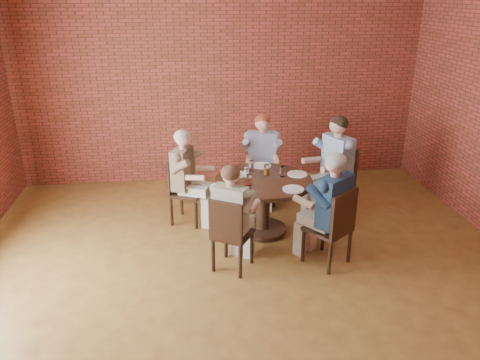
{
  "coord_description": "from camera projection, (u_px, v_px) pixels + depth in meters",
  "views": [
    {
      "loc": [
        -0.65,
        -4.01,
        2.97
      ],
      "look_at": [
        -0.01,
        1.0,
        0.94
      ],
      "focal_mm": 35.0,
      "sensor_mm": 36.0,
      "label": 1
    }
  ],
  "objects": [
    {
      "name": "floor",
      "position": [
        253.0,
        298.0,
        4.88
      ],
      "size": [
        7.0,
        7.0,
        0.0
      ],
      "primitive_type": "plane",
      "color": "olive",
      "rests_on": "ground"
    },
    {
      "name": "wall_back",
      "position": [
        221.0,
        78.0,
        7.46
      ],
      "size": [
        7.0,
        0.0,
        7.0
      ],
      "primitive_type": "plane",
      "rotation": [
        1.57,
        0.0,
        0.0
      ],
      "color": "#95362B",
      "rests_on": "ground"
    },
    {
      "name": "dining_table",
      "position": [
        263.0,
        195.0,
        6.05
      ],
      "size": [
        1.25,
        1.25,
        0.75
      ],
      "color": "black",
      "rests_on": "floor"
    },
    {
      "name": "chair_a",
      "position": [
        337.0,
        178.0,
        6.62
      ],
      "size": [
        0.61,
        0.61,
        0.99
      ],
      "rotation": [
        0.0,
        0.0,
        -1.18
      ],
      "color": "black",
      "rests_on": "floor"
    },
    {
      "name": "diner_a",
      "position": [
        333.0,
        167.0,
        6.51
      ],
      "size": [
        0.88,
        0.81,
        1.42
      ],
      "primitive_type": null,
      "rotation": [
        0.0,
        0.0,
        -1.18
      ],
      "color": "#365B8C",
      "rests_on": "floor"
    },
    {
      "name": "chair_b",
      "position": [
        261.0,
        168.0,
        7.02
      ],
      "size": [
        0.49,
        0.49,
        0.94
      ],
      "rotation": [
        0.0,
        0.0,
        -0.14
      ],
      "color": "black",
      "rests_on": "floor"
    },
    {
      "name": "diner_b",
      "position": [
        262.0,
        160.0,
        6.88
      ],
      "size": [
        0.62,
        0.73,
        1.34
      ],
      "primitive_type": null,
      "rotation": [
        0.0,
        0.0,
        -0.14
      ],
      "color": "#858EA9",
      "rests_on": "floor"
    },
    {
      "name": "chair_c",
      "position": [
        182.0,
        187.0,
        6.36
      ],
      "size": [
        0.54,
        0.54,
        0.92
      ],
      "rotation": [
        0.0,
        0.0,
        1.16
      ],
      "color": "black",
      "rests_on": "floor"
    },
    {
      "name": "diner_c",
      "position": [
        187.0,
        178.0,
        6.28
      ],
      "size": [
        0.78,
        0.72,
        1.31
      ],
      "primitive_type": null,
      "rotation": [
        0.0,
        0.0,
        1.16
      ],
      "color": "brown",
      "rests_on": "floor"
    },
    {
      "name": "chair_d",
      "position": [
        230.0,
        232.0,
        5.19
      ],
      "size": [
        0.54,
        0.54,
        0.9
      ],
      "rotation": [
        0.0,
        0.0,
        2.6
      ],
      "color": "black",
      "rests_on": "floor"
    },
    {
      "name": "diner_d",
      "position": [
        232.0,
        218.0,
        5.2
      ],
      "size": [
        0.73,
        0.77,
        1.27
      ],
      "primitive_type": null,
      "rotation": [
        0.0,
        0.0,
        2.6
      ],
      "color": "gray",
      "rests_on": "floor"
    },
    {
      "name": "chair_e",
      "position": [
        334.0,
        225.0,
        5.3
      ],
      "size": [
        0.62,
        0.62,
        0.95
      ],
      "rotation": [
        0.0,
        0.0,
        3.77
      ],
      "color": "black",
      "rests_on": "floor"
    },
    {
      "name": "diner_e",
      "position": [
        329.0,
        209.0,
        5.3
      ],
      "size": [
        0.84,
        0.86,
        1.36
      ],
      "primitive_type": null,
      "rotation": [
        0.0,
        0.0,
        3.77
      ],
      "color": "#192D46",
      "rests_on": "floor"
    },
    {
      "name": "plate_a",
      "position": [
        297.0,
        174.0,
        6.11
      ],
      "size": [
        0.26,
        0.26,
        0.01
      ],
      "primitive_type": "cylinder",
      "color": "white",
      "rests_on": "dining_table"
    },
    {
      "name": "plate_b",
      "position": [
        262.0,
        166.0,
        6.42
      ],
      "size": [
        0.26,
        0.26,
        0.01
      ],
      "primitive_type": "cylinder",
      "color": "white",
      "rests_on": "dining_table"
    },
    {
      "name": "plate_c",
      "position": [
        236.0,
        174.0,
        6.11
      ],
      "size": [
        0.26,
        0.26,
        0.01
      ],
      "primitive_type": "cylinder",
      "color": "white",
      "rests_on": "dining_table"
    },
    {
      "name": "plate_d",
      "position": [
        293.0,
        189.0,
        5.65
      ],
      "size": [
        0.26,
        0.26,
        0.01
      ],
      "primitive_type": "cylinder",
      "color": "white",
      "rests_on": "dining_table"
    },
    {
      "name": "glass_a",
      "position": [
        283.0,
        172.0,
        6.03
      ],
      "size": [
        0.07,
        0.07,
        0.14
      ],
      "primitive_type": "cylinder",
      "color": "white",
      "rests_on": "dining_table"
    },
    {
      "name": "glass_b",
      "position": [
        267.0,
        170.0,
        6.09
      ],
      "size": [
        0.07,
        0.07,
        0.14
      ],
      "primitive_type": "cylinder",
      "color": "white",
      "rests_on": "dining_table"
    },
    {
      "name": "glass_c",
      "position": [
        251.0,
        166.0,
        6.24
      ],
      "size": [
        0.07,
        0.07,
        0.14
      ],
      "primitive_type": "cylinder",
      "color": "white",
      "rests_on": "dining_table"
    },
    {
      "name": "glass_d",
      "position": [
        247.0,
        172.0,
        6.02
      ],
      "size": [
        0.07,
        0.07,
        0.14
      ],
      "primitive_type": "cylinder",
      "color": "white",
      "rests_on": "dining_table"
    },
    {
      "name": "glass_e",
      "position": [
        249.0,
        180.0,
        5.76
      ],
      "size": [
        0.07,
        0.07,
        0.14
      ],
      "primitive_type": "cylinder",
      "color": "white",
      "rests_on": "dining_table"
    },
    {
      "name": "glass_f",
      "position": [
        247.0,
        186.0,
        5.59
      ],
      "size": [
        0.07,
        0.07,
        0.14
      ],
      "primitive_type": "cylinder",
      "color": "white",
      "rests_on": "dining_table"
    },
    {
      "name": "smartphone",
      "position": [
        295.0,
        190.0,
        5.63
      ],
      "size": [
        0.09,
        0.14,
        0.01
      ],
      "primitive_type": "cube",
      "rotation": [
        0.0,
        0.0,
        0.28
      ],
      "color": "black",
      "rests_on": "dining_table"
    }
  ]
}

